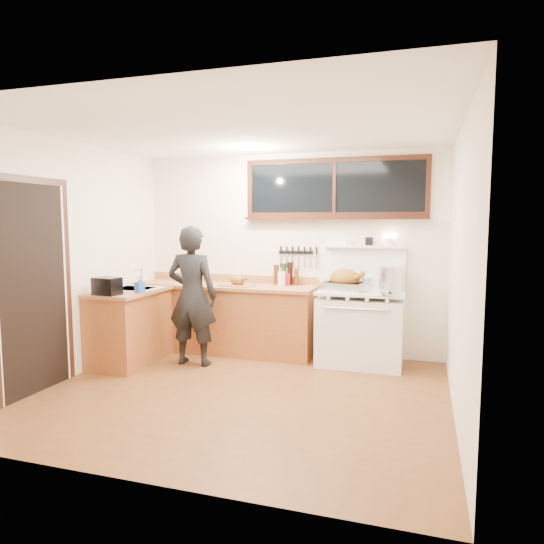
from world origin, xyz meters
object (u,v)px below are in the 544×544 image
(vintage_stove, at_px, (361,326))
(cutting_board, at_px, (238,282))
(man, at_px, (192,296))
(roast_turkey, at_px, (345,282))

(vintage_stove, bearing_deg, cutting_board, -177.78)
(man, relative_size, cutting_board, 3.81)
(vintage_stove, distance_m, man, 2.06)
(vintage_stove, xyz_separation_m, cutting_board, (-1.57, -0.06, 0.49))
(cutting_board, relative_size, roast_turkey, 0.80)
(vintage_stove, relative_size, roast_turkey, 2.87)
(man, bearing_deg, cutting_board, 56.83)
(man, relative_size, roast_turkey, 3.05)
(vintage_stove, height_order, roast_turkey, vintage_stove)
(cutting_board, bearing_deg, roast_turkey, 0.75)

